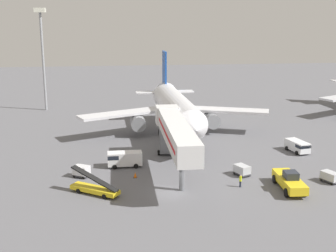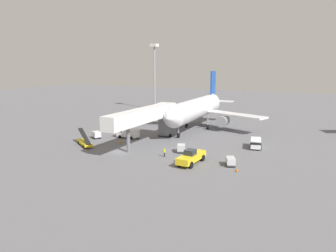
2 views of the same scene
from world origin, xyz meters
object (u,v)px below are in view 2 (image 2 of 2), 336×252
airplane_at_gate (196,109)px  ground_crew_worker_foreground (164,152)px  belt_loader_truck (85,142)px  service_van_near_left (256,143)px  baggage_cart_mid_center (96,135)px  safety_cone_alpha (237,169)px  service_van_near_right (127,132)px  apron_light_mast (154,64)px  baggage_cart_far_right (181,148)px  baggage_cart_far_left (231,161)px  jet_bridge (146,116)px  pushback_tug (191,157)px  safety_cone_bravo (120,141)px

airplane_at_gate → ground_crew_worker_foreground: airplane_at_gate is taller
belt_loader_truck → service_van_near_left: 34.79m
baggage_cart_mid_center → safety_cone_alpha: size_ratio=3.61×
service_van_near_right → apron_light_mast: size_ratio=0.22×
service_van_near_left → baggage_cart_far_right: (-12.05, -9.45, -0.26)m
baggage_cart_mid_center → baggage_cart_far_left: 33.39m
jet_bridge → belt_loader_truck: bearing=-149.0°
baggage_cart_far_left → apron_light_mast: bearing=129.4°
service_van_near_right → pushback_tug: bearing=-29.5°
belt_loader_truck → baggage_cart_far_right: (19.96, 4.17, 0.05)m
jet_bridge → service_van_near_left: bearing=18.6°
jet_bridge → service_van_near_right: bearing=153.9°
airplane_at_gate → service_van_near_left: bearing=-36.0°
belt_loader_truck → safety_cone_alpha: belt_loader_truck is taller
pushback_tug → service_van_near_left: 17.04m
baggage_cart_far_right → baggage_cart_far_left: bearing=-20.4°
pushback_tug → safety_cone_alpha: size_ratio=10.49×
jet_bridge → pushback_tug: bearing=-31.1°
baggage_cart_mid_center → ground_crew_worker_foreground: size_ratio=1.51×
airplane_at_gate → baggage_cart_far_left: size_ratio=13.42×
ground_crew_worker_foreground → airplane_at_gate: bearing=99.8°
safety_cone_bravo → airplane_at_gate: bearing=68.2°
baggage_cart_far_right → baggage_cart_mid_center: (-21.97, 2.16, 0.05)m
baggage_cart_far_right → ground_crew_worker_foreground: ground_crew_worker_foreground is taller
pushback_tug → baggage_cart_far_left: bearing=15.7°
service_van_near_right → safety_cone_bravo: (1.40, -4.76, -0.87)m
airplane_at_gate → apron_light_mast: size_ratio=1.54×
service_van_near_left → airplane_at_gate: bearing=144.0°
pushback_tug → ground_crew_worker_foreground: bearing=164.6°
baggage_cart_far_left → baggage_cart_far_right: bearing=159.6°
safety_cone_alpha → service_van_near_left: bearing=91.9°
pushback_tug → safety_cone_bravo: (-19.17, 6.85, -0.77)m
airplane_at_gate → pushback_tug: size_ratio=4.86×
airplane_at_gate → service_van_near_right: 19.98m
jet_bridge → safety_cone_alpha: jet_bridge is taller
baggage_cart_far_right → airplane_at_gate: bearing=105.0°
jet_bridge → ground_crew_worker_foreground: (7.64, -6.55, -5.06)m
airplane_at_gate → baggage_cart_far_right: airplane_at_gate is taller
belt_loader_truck → service_van_near_right: 10.71m
service_van_near_left → safety_cone_alpha: bearing=-88.1°
airplane_at_gate → service_van_near_left: 22.77m
safety_cone_bravo → baggage_cart_far_right: bearing=-4.0°
service_van_near_left → baggage_cart_mid_center: size_ratio=1.91×
jet_bridge → safety_cone_bravo: size_ratio=30.66×
belt_loader_truck → safety_cone_alpha: (32.54, -2.31, -0.41)m
jet_bridge → belt_loader_truck: size_ratio=3.74×
service_van_near_left → safety_cone_bravo: size_ratio=6.29×
pushback_tug → ground_crew_worker_foreground: size_ratio=4.39×
service_van_near_left → safety_cone_alpha: size_ratio=6.88×
airplane_at_gate → baggage_cart_far_left: airplane_at_gate is taller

